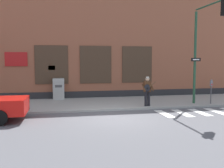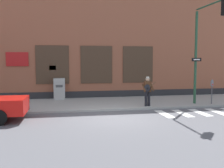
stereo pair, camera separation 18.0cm
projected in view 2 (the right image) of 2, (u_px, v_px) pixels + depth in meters
ground_plane at (115, 118)px, 12.03m from camera, size 160.00×160.00×0.00m
sidewalk at (102, 103)px, 15.97m from camera, size 28.00×4.60×0.11m
building_backdrop at (93, 36)px, 19.78m from camera, size 28.00×4.06×9.09m
crosswalk at (209, 112)px, 13.39m from camera, size 5.20×1.90×0.01m
busker at (148, 90)px, 14.55m from camera, size 0.70×0.52×1.66m
traffic_light at (206, 37)px, 14.18m from camera, size 0.60×3.13×5.57m
parking_meter at (212, 88)px, 15.35m from camera, size 0.13×0.11×1.44m
utility_box at (59, 89)px, 17.24m from camera, size 0.73×0.66×1.38m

